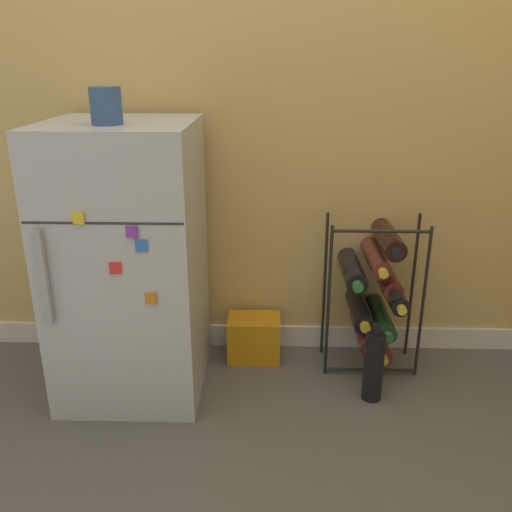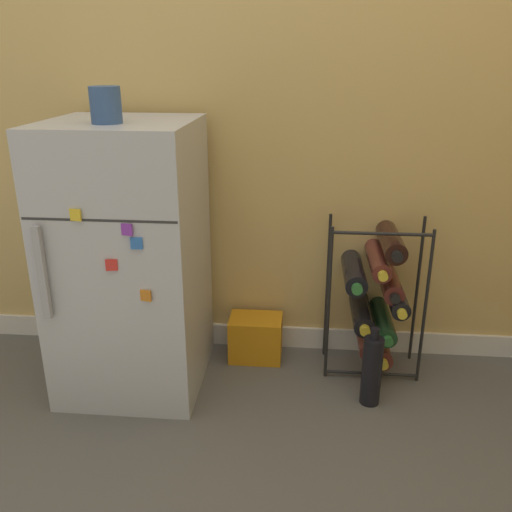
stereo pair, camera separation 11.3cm
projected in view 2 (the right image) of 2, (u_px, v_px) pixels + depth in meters
name	position (u px, v px, depth m)	size (l,w,h in m)	color
ground_plane	(276.00, 425.00, 1.80)	(14.00, 14.00, 0.00)	#56544F
wall_back	(290.00, 29.00, 1.89)	(6.96, 0.07, 2.50)	tan
mini_fridge	(130.00, 259.00, 1.91)	(0.49, 0.52, 0.96)	#B7BABF
wine_rack	(376.00, 296.00, 2.02)	(0.36, 0.33, 0.60)	black
soda_box	(256.00, 338.00, 2.18)	(0.21, 0.15, 0.18)	orange
fridge_top_cup	(106.00, 105.00, 1.64)	(0.09, 0.09, 0.11)	#335184
loose_bottle_floor	(372.00, 370.00, 1.87)	(0.07, 0.07, 0.29)	black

